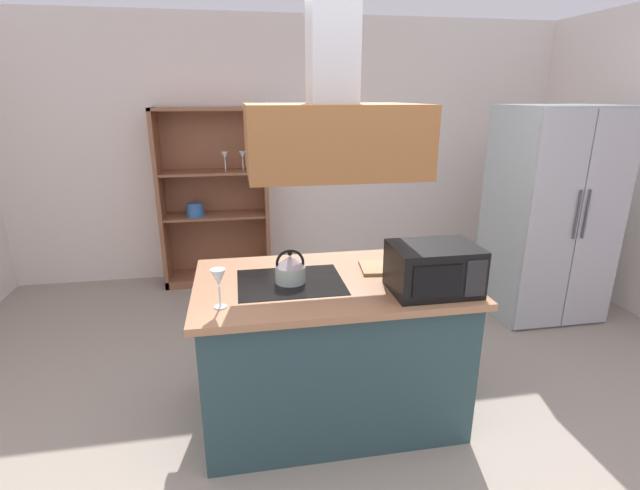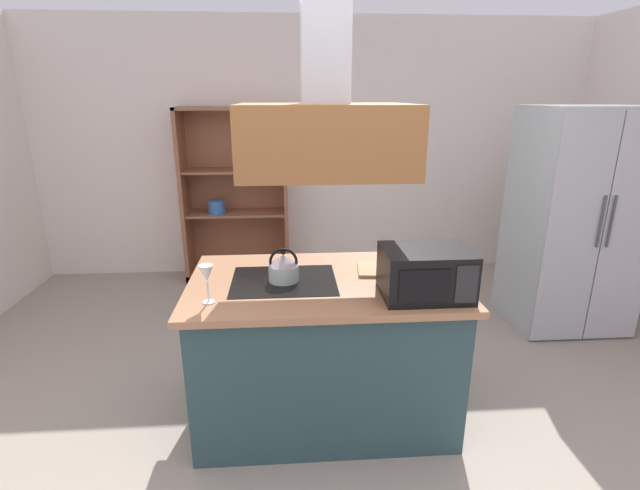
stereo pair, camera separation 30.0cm
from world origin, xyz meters
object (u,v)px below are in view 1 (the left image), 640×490
(refrigerator, at_px, (549,214))
(kettle, at_px, (290,269))
(microwave, at_px, (434,269))
(cutting_board, at_px, (388,267))
(wine_glass_on_counter, at_px, (218,279))
(dish_cabinet, at_px, (215,207))

(refrigerator, bearing_deg, kettle, -155.58)
(microwave, bearing_deg, cutting_board, 109.43)
(refrigerator, relative_size, cutting_board, 5.44)
(cutting_board, bearing_deg, kettle, -169.96)
(wine_glass_on_counter, bearing_deg, dish_cabinet, 92.72)
(cutting_board, bearing_deg, wine_glass_on_counter, -159.46)
(cutting_board, xyz_separation_m, wine_glass_on_counter, (-1.01, -0.38, 0.14))
(refrigerator, relative_size, dish_cabinet, 1.02)
(wine_glass_on_counter, bearing_deg, cutting_board, 20.54)
(kettle, xyz_separation_m, microwave, (0.75, -0.26, 0.05))
(wine_glass_on_counter, bearing_deg, kettle, 34.63)
(microwave, bearing_deg, wine_glass_on_counter, -179.54)
(refrigerator, bearing_deg, dish_cabinet, 155.79)
(refrigerator, height_order, kettle, refrigerator)
(dish_cabinet, relative_size, microwave, 3.94)
(dish_cabinet, height_order, kettle, dish_cabinet)
(cutting_board, distance_m, wine_glass_on_counter, 1.09)
(dish_cabinet, distance_m, wine_glass_on_counter, 2.70)
(refrigerator, bearing_deg, cutting_board, -151.21)
(refrigerator, xyz_separation_m, cutting_board, (-1.80, -0.99, -0.02))
(kettle, bearing_deg, wine_glass_on_counter, -145.37)
(refrigerator, distance_m, microwave, 2.16)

